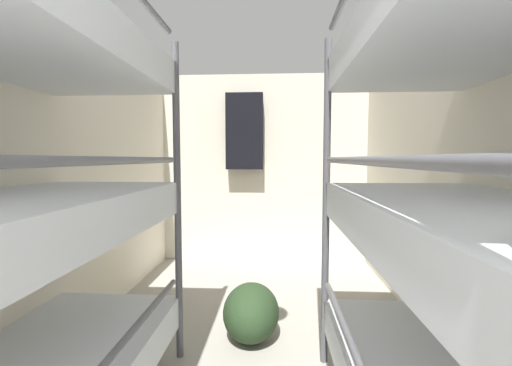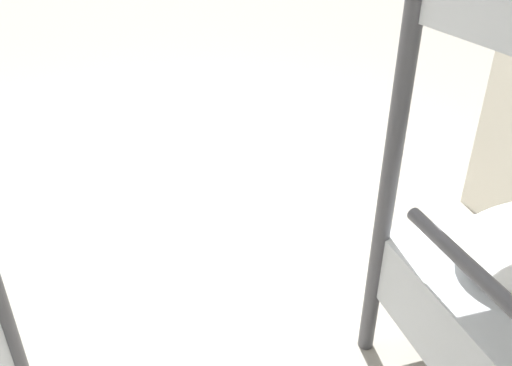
{
  "view_description": "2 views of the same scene",
  "coord_description": "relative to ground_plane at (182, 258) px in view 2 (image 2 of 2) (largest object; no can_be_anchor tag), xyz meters",
  "views": [
    {
      "loc": [
        0.16,
        0.27,
        1.27
      ],
      "look_at": [
        -0.0,
        2.94,
        1.08
      ],
      "focal_mm": 24.0,
      "sensor_mm": 36.0,
      "label": 1
    },
    {
      "loc": [
        0.15,
        1.51,
        1.14
      ],
      "look_at": [
        -0.11,
        0.62,
        0.63
      ],
      "focal_mm": 35.0,
      "sensor_mm": 36.0,
      "label": 2
    }
  ],
  "objects": [
    {
      "name": "ground_plane",
      "position": [
        0.0,
        0.0,
        0.0
      ],
      "size": [
        20.0,
        20.0,
        0.0
      ],
      "primitive_type": "plane",
      "color": "gray"
    }
  ]
}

